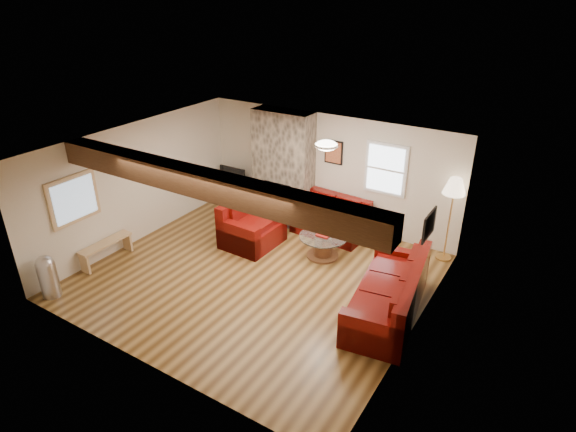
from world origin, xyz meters
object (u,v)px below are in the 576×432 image
Objects in this scene: armchair_red at (252,224)px; tv_cabinet at (235,192)px; sofa_three at (388,291)px; loveseat at (330,217)px; floor_lamp at (454,191)px; coffee_table at (323,246)px; television at (235,174)px.

armchair_red is 1.14× the size of tv_cabinet.
loveseat is (-2.10, 2.01, -0.03)m from sofa_three.
loveseat is 2.85m from tv_cabinet.
sofa_three is 1.35× the size of floor_lamp.
loveseat is at bearing -6.05° from tv_cabinet.
coffee_table is (-1.77, 1.07, -0.21)m from sofa_three.
television reaches higher than loveseat.
tv_cabinet is 0.47m from television.
armchair_red is 4.04m from floor_lamp.
coffee_table is 0.56× the size of floor_lamp.
television is (-1.66, 1.57, 0.26)m from armchair_red.
coffee_table is (1.50, 0.32, -0.23)m from armchair_red.
tv_cabinet is at bearing 0.00° from television.
television reaches higher than sofa_three.
sofa_three is at bearing -101.38° from armchair_red.
television is (-4.93, 2.31, 0.27)m from sofa_three.
sofa_three is 3.36m from armchair_red.
armchair_red is (-1.17, -1.27, 0.05)m from loveseat.
coffee_table and tv_cabinet have the same top height.
floor_lamp is at bearing 30.48° from coffee_table.
sofa_three reaches higher than coffee_table.
television is 5.30m from floor_lamp.
sofa_three is 2.08m from coffee_table.
armchair_red is 2.29m from tv_cabinet.
coffee_table is at bearing -21.54° from tv_cabinet.
floor_lamp is at bearing -65.20° from armchair_red.
floor_lamp is (3.59, 1.55, 1.00)m from armchair_red.
television is (-3.16, 1.25, 0.48)m from coffee_table.
coffee_table is 3.40m from tv_cabinet.
coffee_table is 0.96× the size of tv_cabinet.
loveseat is 1.55× the size of tv_cabinet.
sofa_three is at bearing -31.09° from coffee_table.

